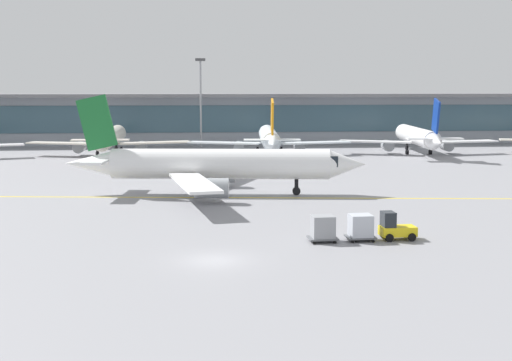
{
  "coord_description": "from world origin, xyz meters",
  "views": [
    {
      "loc": [
        -1.23,
        -44.92,
        11.39
      ],
      "look_at": [
        4.15,
        16.15,
        3.0
      ],
      "focal_mm": 49.49,
      "sensor_mm": 36.0,
      "label": 1
    }
  ],
  "objects": [
    {
      "name": "gate_airplane_3",
      "position": [
        10.86,
        67.98,
        2.81
      ],
      "size": [
        26.26,
        28.3,
        9.37
      ],
      "rotation": [
        0.0,
        0.0,
        1.5
      ],
      "color": "white",
      "rests_on": "ground_plane"
    },
    {
      "name": "apron_light_mast_1",
      "position": [
        0.05,
        83.16,
        8.69
      ],
      "size": [
        1.8,
        0.36,
        15.99
      ],
      "color": "gray",
      "rests_on": "ground_plane"
    },
    {
      "name": "gate_airplane_4",
      "position": [
        35.43,
        68.23,
        2.81
      ],
      "size": [
        26.24,
        28.3,
        9.37
      ],
      "rotation": [
        0.0,
        0.0,
        1.49
      ],
      "color": "white",
      "rests_on": "ground_plane"
    },
    {
      "name": "taxiway_centreline_stripe",
      "position": [
        1.47,
        25.55,
        0.0
      ],
      "size": [
        109.33,
        12.88,
        0.01
      ],
      "primitive_type": "cube",
      "rotation": [
        0.0,
        0.0,
        -0.11
      ],
      "color": "yellow",
      "rests_on": "ground_plane"
    },
    {
      "name": "cargo_dolly_lead",
      "position": [
        10.85,
        4.86,
        1.05
      ],
      "size": [
        2.17,
        1.7,
        1.94
      ],
      "rotation": [
        0.0,
        0.0,
        0.05
      ],
      "color": "#595B60",
      "rests_on": "ground_plane"
    },
    {
      "name": "terminal_concourse",
      "position": [
        0.0,
        91.49,
        4.92
      ],
      "size": [
        201.2,
        11.0,
        9.6
      ],
      "color": "#8C939E",
      "rests_on": "ground_plane"
    },
    {
      "name": "gate_airplane_2",
      "position": [
        -14.68,
        69.92,
        2.81
      ],
      "size": [
        26.31,
        28.22,
        9.37
      ],
      "rotation": [
        0.0,
        0.0,
        1.56
      ],
      "color": "silver",
      "rests_on": "ground_plane"
    },
    {
      "name": "baggage_tug",
      "position": [
        13.45,
        4.98,
        0.89
      ],
      "size": [
        2.66,
        1.73,
        2.1
      ],
      "rotation": [
        0.0,
        0.0,
        0.05
      ],
      "color": "yellow",
      "rests_on": "ground_plane"
    },
    {
      "name": "cargo_dolly_trailing",
      "position": [
        8.02,
        4.73,
        1.05
      ],
      "size": [
        2.17,
        1.7,
        1.94
      ],
      "rotation": [
        0.0,
        0.0,
        0.05
      ],
      "color": "#595B60",
      "rests_on": "ground_plane"
    },
    {
      "name": "taxiing_regional_jet",
      "position": [
        1.07,
        27.6,
        3.11
      ],
      "size": [
        31.36,
        28.97,
        10.38
      ],
      "rotation": [
        0.0,
        0.0,
        -0.11
      ],
      "color": "white",
      "rests_on": "ground_plane"
    },
    {
      "name": "ground_plane",
      "position": [
        0.0,
        0.0,
        0.0
      ],
      "size": [
        400.0,
        400.0,
        0.0
      ],
      "primitive_type": "plane",
      "color": "gray"
    }
  ]
}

